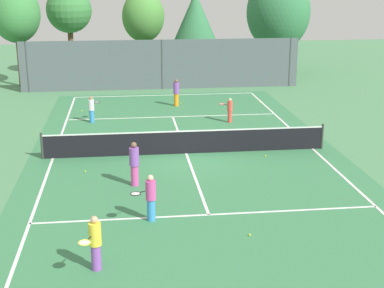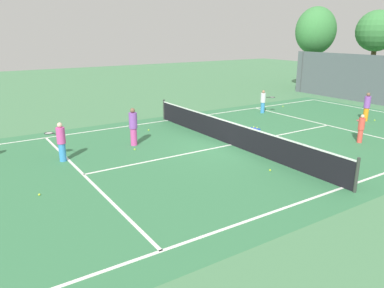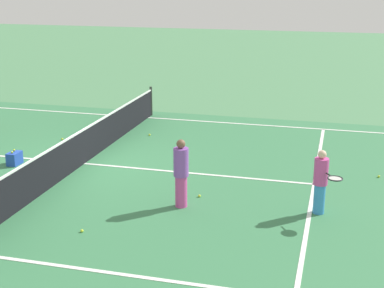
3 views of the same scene
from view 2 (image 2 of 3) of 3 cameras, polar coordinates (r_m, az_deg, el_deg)
ground_plane at (r=16.06m, az=6.00°, el=-0.13°), size 80.00×80.00×0.00m
court_surface at (r=16.06m, az=6.00°, el=-0.13°), size 13.00×25.00×0.01m
tennis_net at (r=15.92m, az=6.06°, el=1.62°), size 11.90×0.10×1.10m
tree_3 at (r=34.64m, az=26.38°, el=15.17°), size 3.24×3.24×6.37m
tree_4 at (r=33.50m, az=18.39°, el=16.09°), size 3.15×3.41×6.65m
player_0 at (r=22.67m, az=10.85°, el=6.44°), size 0.63×0.85×1.36m
player_1 at (r=22.28m, az=25.16°, el=5.20°), size 0.33×0.33×1.54m
player_2 at (r=17.76m, az=24.42°, el=2.26°), size 0.70×0.78×1.25m
player_3 at (r=15.90m, az=-8.97°, el=2.67°), size 0.34×0.34×1.61m
player_5 at (r=14.59m, az=-19.40°, el=0.39°), size 0.85×0.70×1.48m
ball_crate at (r=17.59m, az=9.58°, el=1.84°), size 0.44×0.29×0.43m
tennis_ball_0 at (r=22.65m, az=26.15°, el=3.28°), size 0.07×0.07×0.07m
tennis_ball_1 at (r=13.25m, az=11.85°, el=-3.95°), size 0.07×0.07×0.07m
tennis_ball_2 at (r=24.95m, az=13.74°, el=5.62°), size 0.07×0.07×0.07m
tennis_ball_3 at (r=18.39m, az=-6.65°, el=2.13°), size 0.07×0.07×0.07m
tennis_ball_4 at (r=15.82m, az=15.42°, el=-0.80°), size 0.07×0.07×0.07m
tennis_ball_6 at (r=11.98m, az=-22.32°, el=-7.16°), size 0.07×0.07×0.07m
tennis_ball_7 at (r=15.44m, az=-8.74°, el=-0.80°), size 0.07×0.07×0.07m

